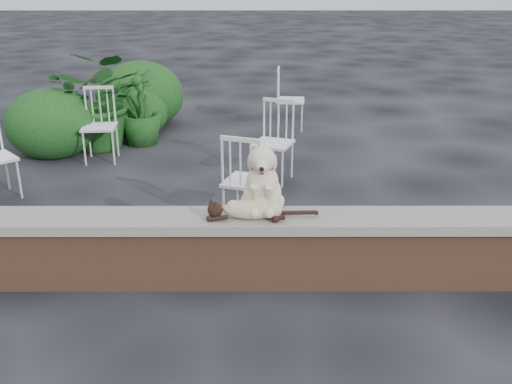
{
  "coord_description": "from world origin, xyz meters",
  "views": [
    {
      "loc": [
        0.17,
        -4.02,
        2.37
      ],
      "look_at": [
        0.18,
        0.2,
        0.7
      ],
      "focal_mm": 40.18,
      "sensor_mm": 36.0,
      "label": 1
    }
  ],
  "objects_px": {
    "dog": "(263,176)",
    "potted_plant_b": "(140,107)",
    "chair_c": "(248,180)",
    "chair_b": "(99,125)",
    "cat": "(252,208)",
    "chair_e": "(291,99)",
    "chair_d": "(273,142)",
    "potted_plant_a": "(102,100)"
  },
  "relations": [
    {
      "from": "chair_d",
      "to": "potted_plant_b",
      "type": "distance_m",
      "value": 2.35
    },
    {
      "from": "cat",
      "to": "chair_d",
      "type": "relative_size",
      "value": 1.06
    },
    {
      "from": "dog",
      "to": "potted_plant_b",
      "type": "xyz_separation_m",
      "value": [
        -1.67,
        3.73,
        -0.34
      ]
    },
    {
      "from": "chair_d",
      "to": "chair_c",
      "type": "height_order",
      "value": "same"
    },
    {
      "from": "chair_e",
      "to": "potted_plant_b",
      "type": "relative_size",
      "value": 0.89
    },
    {
      "from": "chair_d",
      "to": "potted_plant_a",
      "type": "distance_m",
      "value": 2.65
    },
    {
      "from": "dog",
      "to": "chair_b",
      "type": "bearing_deg",
      "value": 126.59
    },
    {
      "from": "dog",
      "to": "chair_c",
      "type": "xyz_separation_m",
      "value": [
        -0.13,
        1.0,
        -0.4
      ]
    },
    {
      "from": "chair_e",
      "to": "chair_b",
      "type": "relative_size",
      "value": 1.0
    },
    {
      "from": "chair_e",
      "to": "chair_c",
      "type": "xyz_separation_m",
      "value": [
        -0.61,
        -3.54,
        0.0
      ]
    },
    {
      "from": "chair_d",
      "to": "chair_e",
      "type": "distance_m",
      "value": 2.32
    },
    {
      "from": "chair_d",
      "to": "chair_c",
      "type": "xyz_separation_m",
      "value": [
        -0.27,
        -1.24,
        0.0
      ]
    },
    {
      "from": "potted_plant_b",
      "to": "chair_d",
      "type": "bearing_deg",
      "value": -39.41
    },
    {
      "from": "cat",
      "to": "chair_c",
      "type": "height_order",
      "value": "chair_c"
    },
    {
      "from": "chair_d",
      "to": "chair_b",
      "type": "xyz_separation_m",
      "value": [
        -2.2,
        0.74,
        0.0
      ]
    },
    {
      "from": "chair_d",
      "to": "potted_plant_b",
      "type": "bearing_deg",
      "value": 161.72
    },
    {
      "from": "cat",
      "to": "potted_plant_b",
      "type": "bearing_deg",
      "value": 114.32
    },
    {
      "from": "chair_e",
      "to": "potted_plant_b",
      "type": "height_order",
      "value": "potted_plant_b"
    },
    {
      "from": "chair_d",
      "to": "chair_b",
      "type": "distance_m",
      "value": 2.32
    },
    {
      "from": "chair_b",
      "to": "chair_c",
      "type": "bearing_deg",
      "value": -50.68
    },
    {
      "from": "dog",
      "to": "potted_plant_a",
      "type": "xyz_separation_m",
      "value": [
        -2.14,
        3.55,
        -0.19
      ]
    },
    {
      "from": "chair_d",
      "to": "chair_e",
      "type": "relative_size",
      "value": 1.0
    },
    {
      "from": "dog",
      "to": "chair_e",
      "type": "xyz_separation_m",
      "value": [
        0.49,
        4.53,
        -0.4
      ]
    },
    {
      "from": "cat",
      "to": "chair_c",
      "type": "xyz_separation_m",
      "value": [
        -0.05,
        1.15,
        -0.19
      ]
    },
    {
      "from": "chair_e",
      "to": "chair_b",
      "type": "bearing_deg",
      "value": 125.9
    },
    {
      "from": "chair_e",
      "to": "potted_plant_a",
      "type": "distance_m",
      "value": 2.81
    },
    {
      "from": "chair_c",
      "to": "chair_d",
      "type": "bearing_deg",
      "value": -82.48
    },
    {
      "from": "cat",
      "to": "chair_e",
      "type": "distance_m",
      "value": 4.72
    },
    {
      "from": "chair_b",
      "to": "chair_d",
      "type": "bearing_deg",
      "value": -23.42
    },
    {
      "from": "chair_e",
      "to": "potted_plant_a",
      "type": "xyz_separation_m",
      "value": [
        -2.63,
        -0.98,
        0.21
      ]
    },
    {
      "from": "chair_c",
      "to": "chair_b",
      "type": "bearing_deg",
      "value": -25.94
    },
    {
      "from": "chair_b",
      "to": "potted_plant_b",
      "type": "distance_m",
      "value": 0.84
    },
    {
      "from": "dog",
      "to": "chair_c",
      "type": "relative_size",
      "value": 0.61
    },
    {
      "from": "chair_b",
      "to": "potted_plant_b",
      "type": "height_order",
      "value": "potted_plant_b"
    },
    {
      "from": "chair_e",
      "to": "potted_plant_a",
      "type": "height_order",
      "value": "potted_plant_a"
    },
    {
      "from": "chair_d",
      "to": "chair_b",
      "type": "relative_size",
      "value": 1.0
    },
    {
      "from": "cat",
      "to": "potted_plant_b",
      "type": "height_order",
      "value": "potted_plant_b"
    },
    {
      "from": "chair_d",
      "to": "potted_plant_b",
      "type": "xyz_separation_m",
      "value": [
        -1.82,
        1.49,
        0.06
      ]
    },
    {
      "from": "cat",
      "to": "chair_b",
      "type": "bearing_deg",
      "value": 124.25
    },
    {
      "from": "dog",
      "to": "potted_plant_b",
      "type": "bearing_deg",
      "value": 116.15
    },
    {
      "from": "chair_d",
      "to": "chair_e",
      "type": "bearing_deg",
      "value": 102.77
    },
    {
      "from": "potted_plant_b",
      "to": "chair_c",
      "type": "bearing_deg",
      "value": -60.62
    }
  ]
}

